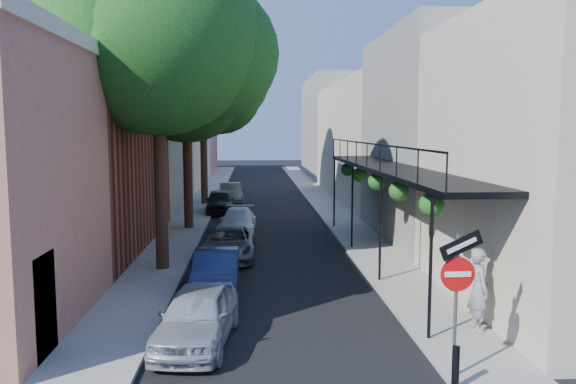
{
  "coord_description": "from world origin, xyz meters",
  "views": [
    {
      "loc": [
        -0.68,
        -9.12,
        4.85
      ],
      "look_at": [
        0.47,
        9.21,
        2.8
      ],
      "focal_mm": 35.0,
      "sensor_mm": 36.0,
      "label": 1
    }
  ],
  "objects": [
    {
      "name": "parked_car_d",
      "position": [
        -1.4,
        16.89,
        0.58
      ],
      "size": [
        1.76,
        4.04,
        1.16
      ],
      "primitive_type": "imported",
      "rotation": [
        0.0,
        0.0,
        -0.03
      ],
      "color": "white",
      "rests_on": "ground"
    },
    {
      "name": "oak_mid",
      "position": [
        -3.42,
        18.23,
        7.06
      ],
      "size": [
        6.6,
        6.0,
        10.2
      ],
      "color": "black",
      "rests_on": "ground"
    },
    {
      "name": "buildings_right",
      "position": [
        8.99,
        29.49,
        4.42
      ],
      "size": [
        9.8,
        55.0,
        10.0
      ],
      "color": "#B3AD94",
      "rests_on": "ground"
    },
    {
      "name": "sign_post",
      "position": [
        3.16,
        0.97,
        2.04
      ],
      "size": [
        0.89,
        0.17,
        2.99
      ],
      "color": "#595B60",
      "rests_on": "ground"
    },
    {
      "name": "parked_car_b",
      "position": [
        -1.8,
        7.39,
        0.62
      ],
      "size": [
        1.33,
        3.77,
        1.24
      ],
      "primitive_type": "imported",
      "rotation": [
        0.0,
        0.0,
        0.0
      ],
      "color": "#162246",
      "rests_on": "ground"
    },
    {
      "name": "parked_car_c",
      "position": [
        -1.59,
        11.7,
        0.59
      ],
      "size": [
        2.05,
        4.3,
        1.18
      ],
      "primitive_type": "imported",
      "rotation": [
        0.0,
        0.0,
        -0.02
      ],
      "color": "#53545A",
      "rests_on": "ground"
    },
    {
      "name": "sidewalk_right",
      "position": [
        4.0,
        30.0,
        0.06
      ],
      "size": [
        2.0,
        64.0,
        0.12
      ],
      "primitive_type": "cube",
      "color": "gray",
      "rests_on": "ground"
    },
    {
      "name": "parked_car_f",
      "position": [
        -2.19,
        28.31,
        0.64
      ],
      "size": [
        1.8,
        4.03,
        1.28
      ],
      "primitive_type": "imported",
      "rotation": [
        0.0,
        0.0,
        0.12
      ],
      "color": "slate",
      "rests_on": "ground"
    },
    {
      "name": "parked_car_e",
      "position": [
        -2.6,
        23.39,
        0.69
      ],
      "size": [
        1.84,
        4.11,
        1.37
      ],
      "primitive_type": "imported",
      "rotation": [
        0.0,
        0.0,
        0.06
      ],
      "color": "black",
      "rests_on": "ground"
    },
    {
      "name": "road_surface",
      "position": [
        0.0,
        30.0,
        0.01
      ],
      "size": [
        6.0,
        64.0,
        0.01
      ],
      "primitive_type": "cube",
      "color": "black",
      "rests_on": "ground"
    },
    {
      "name": "pedestrian",
      "position": [
        4.6,
        3.41,
        1.11
      ],
      "size": [
        0.48,
        0.73,
        1.98
      ],
      "primitive_type": "imported",
      "rotation": [
        0.0,
        0.0,
        1.56
      ],
      "color": "gray",
      "rests_on": "sidewalk_right"
    },
    {
      "name": "bollard",
      "position": [
        3.0,
        0.5,
        0.52
      ],
      "size": [
        0.14,
        0.14,
        0.8
      ],
      "primitive_type": "cylinder",
      "color": "black",
      "rests_on": "sidewalk_right"
    },
    {
      "name": "buildings_left",
      "position": [
        -9.3,
        28.76,
        4.94
      ],
      "size": [
        10.1,
        59.1,
        12.0
      ],
      "color": "tan",
      "rests_on": "ground"
    },
    {
      "name": "sidewalk_left",
      "position": [
        -4.0,
        30.0,
        0.06
      ],
      "size": [
        2.0,
        64.0,
        0.12
      ],
      "primitive_type": "cube",
      "color": "gray",
      "rests_on": "ground"
    },
    {
      "name": "oak_far",
      "position": [
        -3.35,
        27.27,
        8.26
      ],
      "size": [
        7.7,
        7.0,
        11.9
      ],
      "color": "black",
      "rests_on": "ground"
    },
    {
      "name": "oak_near",
      "position": [
        -3.37,
        10.26,
        7.88
      ],
      "size": [
        7.48,
        6.8,
        11.42
      ],
      "color": "black",
      "rests_on": "ground"
    },
    {
      "name": "parked_car_a",
      "position": [
        -1.96,
        3.29,
        0.65
      ],
      "size": [
        1.97,
        3.98,
        1.3
      ],
      "primitive_type": "imported",
      "rotation": [
        0.0,
        0.0,
        -0.12
      ],
      "color": "#9EA4AF",
      "rests_on": "ground"
    }
  ]
}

